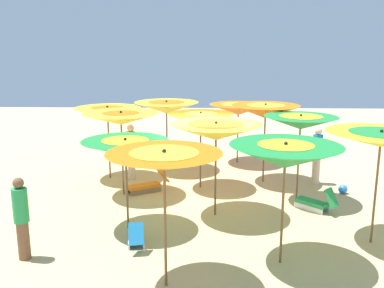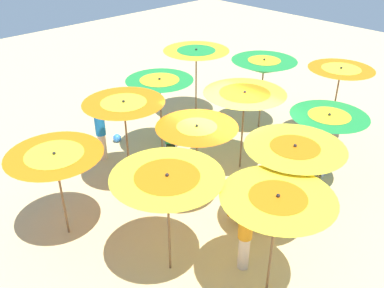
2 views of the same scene
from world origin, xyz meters
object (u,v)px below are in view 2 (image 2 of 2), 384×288
object	(u,v)px
beachgoer_1	(245,233)
beach_ball	(117,138)
beach_umbrella_0	(56,162)
beach_umbrella_10	(264,67)
beach_umbrella_9	(196,54)
beach_umbrella_1	(167,184)
beach_umbrella_6	(160,85)
beach_umbrella_7	(244,99)
beach_umbrella_4	(197,132)
beachgoer_0	(101,131)
beach_umbrella_3	(124,109)
beach_umbrella_8	(328,121)
beach_umbrella_11	(340,73)
lounger_2	(171,134)
lounger_1	(256,219)
beach_umbrella_2	(277,206)
lounger_0	(324,163)
beach_umbrella_5	(294,154)

from	to	relation	value
beachgoer_1	beach_ball	distance (m)	6.54
beach_umbrella_0	beach_umbrella_10	bearing A→B (deg)	-177.83
beach_umbrella_9	beachgoer_1	distance (m)	7.57
beach_umbrella_1	beach_umbrella_6	world-z (taller)	beach_umbrella_6
beach_umbrella_7	beachgoer_1	distance (m)	4.14
beach_umbrella_4	beachgoer_0	distance (m)	3.80
beach_umbrella_6	beach_umbrella_7	distance (m)	2.52
beach_ball	beach_umbrella_3	bearing A→B (deg)	63.52
beach_umbrella_7	beachgoer_1	xyz separation A→B (m)	(2.97, 2.61, -1.22)
beach_umbrella_8	beach_umbrella_11	world-z (taller)	beach_umbrella_11
beach_umbrella_1	beach_umbrella_3	distance (m)	3.40
lounger_2	lounger_1	bearing A→B (deg)	28.08
beachgoer_0	beachgoer_1	distance (m)	5.81
lounger_2	beach_ball	world-z (taller)	lounger_2
beachgoer_0	beach_umbrella_2	bearing A→B (deg)	-156.35
beach_umbrella_7	beach_umbrella_8	bearing A→B (deg)	112.55
beach_umbrella_9	lounger_1	bearing A→B (deg)	59.02
beach_umbrella_9	lounger_0	bearing A→B (deg)	92.17
beach_umbrella_0	beach_umbrella_9	xyz separation A→B (m)	(-6.57, -2.43, 0.33)
beach_umbrella_5	lounger_1	xyz separation A→B (m)	(0.23, -0.65, -2.01)
beach_ball	beach_umbrella_7	bearing A→B (deg)	114.72
beach_umbrella_2	beach_umbrella_10	xyz separation A→B (m)	(-5.52, -4.57, 0.07)
beach_umbrella_10	beach_umbrella_11	distance (m)	2.37
beach_umbrella_2	beach_umbrella_10	world-z (taller)	beach_umbrella_10
beach_umbrella_0	beach_umbrella_6	bearing A→B (deg)	-161.71
beach_umbrella_4	beach_umbrella_5	bearing A→B (deg)	107.10
beach_umbrella_8	beachgoer_0	world-z (taller)	beach_umbrella_8
beach_umbrella_0	beachgoer_0	distance (m)	3.49
beach_umbrella_1	beach_umbrella_6	bearing A→B (deg)	-128.37
beach_umbrella_9	beachgoer_0	bearing A→B (deg)	2.49
lounger_1	beach_ball	world-z (taller)	lounger_1
lounger_2	beach_ball	bearing A→B (deg)	-85.88
beach_umbrella_0	beach_umbrella_3	bearing A→B (deg)	-164.25
beach_umbrella_6	lounger_0	world-z (taller)	beach_umbrella_6
beach_umbrella_2	beach_umbrella_4	size ratio (longest dim) A/B	1.02
beach_umbrella_5	beach_umbrella_0	bearing A→B (deg)	-44.62
beach_umbrella_9	lounger_0	world-z (taller)	beach_umbrella_9
beach_umbrella_1	beach_umbrella_8	bearing A→B (deg)	174.16
beach_umbrella_10	lounger_1	bearing A→B (deg)	37.46
lounger_0	lounger_1	size ratio (longest dim) A/B	0.94
beachgoer_1	beach_umbrella_8	bearing A→B (deg)	168.38
beach_umbrella_8	beach_umbrella_10	world-z (taller)	beach_umbrella_10
beach_umbrella_7	beach_umbrella_4	bearing A→B (deg)	10.15
beach_umbrella_10	beach_umbrella_0	bearing A→B (deg)	2.17
lounger_2	beach_umbrella_4	bearing A→B (deg)	13.55
beach_umbrella_6	beachgoer_0	size ratio (longest dim) A/B	1.37
beach_umbrella_4	beach_umbrella_8	bearing A→B (deg)	151.11
beach_umbrella_11	lounger_0	distance (m)	2.79
beach_umbrella_8	lounger_2	xyz separation A→B (m)	(1.24, -4.69, -1.73)
beachgoer_0	beach_umbrella_5	bearing A→B (deg)	-141.37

